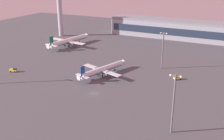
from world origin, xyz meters
name	(u,v)px	position (x,y,z in m)	size (l,w,h in m)	color
ground_plane	(94,93)	(0.00, 0.00, 0.00)	(416.00, 416.00, 0.00)	#4C4C51
terminal_building	(188,30)	(18.40, 136.27, 8.09)	(140.67, 22.40, 16.40)	#9EA3AD
control_tower	(59,7)	(-90.63, 97.10, 26.35)	(8.00, 8.00, 46.09)	#A8A8B2
airplane_taxiway_distant	(102,70)	(-7.97, 23.86, 3.55)	(28.09, 35.72, 9.39)	silver
airplane_mid_apron	(68,41)	(-63.40, 69.65, 4.28)	(34.44, 44.05, 11.33)	white
maintenance_van	(13,70)	(-59.02, 5.20, 1.18)	(4.54, 3.14, 2.25)	yellow
baggage_tractor	(177,78)	(33.11, 36.57, 1.18)	(4.44, 4.14, 2.25)	yellow
apron_light_central	(163,48)	(19.88, 50.60, 13.34)	(4.80, 0.90, 23.07)	slate
apron_light_east	(174,100)	(43.42, -17.17, 13.62)	(4.80, 0.90, 23.63)	slate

